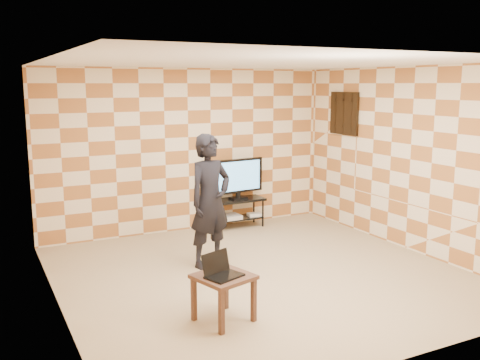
% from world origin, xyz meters
% --- Properties ---
extents(floor, '(5.00, 5.00, 0.00)m').
position_xyz_m(floor, '(0.00, 0.00, 0.00)').
color(floor, tan).
rests_on(floor, ground).
extents(wall_back, '(5.00, 0.02, 2.70)m').
position_xyz_m(wall_back, '(0.00, 2.50, 1.35)').
color(wall_back, beige).
rests_on(wall_back, ground).
extents(wall_front, '(5.00, 0.02, 2.70)m').
position_xyz_m(wall_front, '(0.00, -2.50, 1.35)').
color(wall_front, beige).
rests_on(wall_front, ground).
extents(wall_left, '(0.02, 5.00, 2.70)m').
position_xyz_m(wall_left, '(-2.50, 0.00, 1.35)').
color(wall_left, beige).
rests_on(wall_left, ground).
extents(wall_right, '(0.02, 5.00, 2.70)m').
position_xyz_m(wall_right, '(2.50, 0.00, 1.35)').
color(wall_right, beige).
rests_on(wall_right, ground).
extents(ceiling, '(5.00, 5.00, 0.02)m').
position_xyz_m(ceiling, '(0.00, 0.00, 2.70)').
color(ceiling, white).
rests_on(ceiling, wall_back).
extents(wall_art, '(0.04, 0.72, 0.72)m').
position_xyz_m(wall_art, '(2.47, 1.55, 1.95)').
color(wall_art, black).
rests_on(wall_art, wall_right).
extents(tv_stand, '(0.90, 0.41, 0.50)m').
position_xyz_m(tv_stand, '(0.79, 2.22, 0.36)').
color(tv_stand, black).
rests_on(tv_stand, floor).
extents(tv, '(0.95, 0.21, 0.69)m').
position_xyz_m(tv, '(0.79, 2.22, 0.88)').
color(tv, black).
rests_on(tv, tv_stand).
extents(dvd_player, '(0.42, 0.30, 0.07)m').
position_xyz_m(dvd_player, '(0.57, 2.19, 0.21)').
color(dvd_player, '#B2B2B4').
rests_on(dvd_player, tv_stand).
extents(game_console, '(0.24, 0.19, 0.05)m').
position_xyz_m(game_console, '(1.08, 2.17, 0.20)').
color(game_console, silver).
rests_on(game_console, tv_stand).
extents(side_table, '(0.65, 0.65, 0.50)m').
position_xyz_m(side_table, '(-1.02, -1.04, 0.41)').
color(side_table, '#332217').
rests_on(side_table, floor).
extents(laptop, '(0.43, 0.39, 0.24)m').
position_xyz_m(laptop, '(-1.06, -1.05, 0.55)').
color(laptop, black).
rests_on(laptop, side_table).
extents(person, '(0.75, 0.59, 1.80)m').
position_xyz_m(person, '(-0.44, 0.62, 0.90)').
color(person, black).
rests_on(person, floor).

